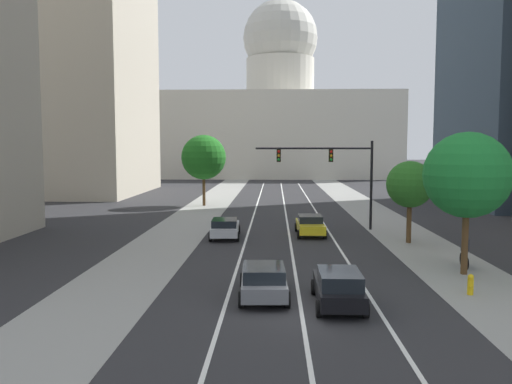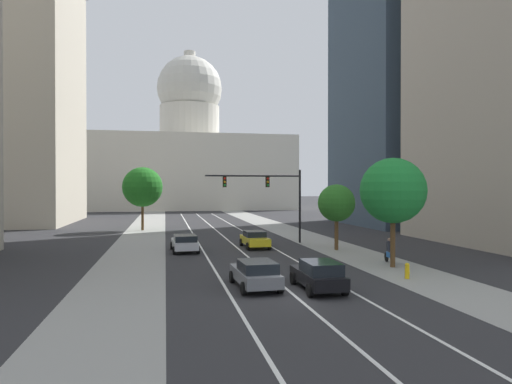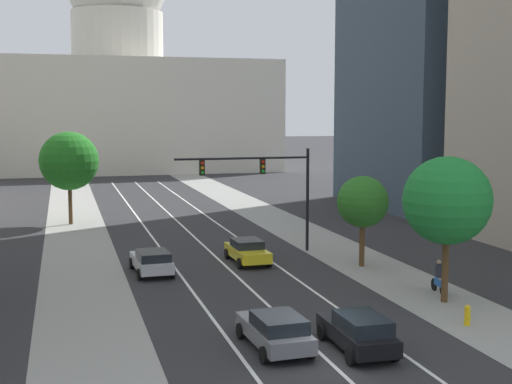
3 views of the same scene
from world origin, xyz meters
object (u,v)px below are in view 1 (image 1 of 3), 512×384
(car_black, at_px, (338,287))
(street_tree_mid_left, at_px, (204,157))
(capitol_building, at_px, (280,119))
(car_yellow, at_px, (310,225))
(cyclist, at_px, (465,251))
(traffic_signal_mast, at_px, (334,166))
(car_gray, at_px, (264,280))
(fire_hydrant, at_px, (471,284))
(street_tree_mid_right, at_px, (410,185))
(car_silver, at_px, (225,227))
(street_tree_near_right, at_px, (467,175))

(car_black, distance_m, street_tree_mid_left, 36.62)
(capitol_building, distance_m, car_yellow, 77.30)
(cyclist, height_order, street_tree_mid_left, street_tree_mid_left)
(car_black, bearing_deg, traffic_signal_mast, -5.34)
(car_gray, relative_size, street_tree_mid_left, 0.59)
(traffic_signal_mast, relative_size, fire_hydrant, 9.78)
(car_gray, xyz_separation_m, fire_hydrant, (8.82, 0.71, -0.30))
(fire_hydrant, bearing_deg, cyclist, 72.79)
(traffic_signal_mast, relative_size, street_tree_mid_right, 1.65)
(car_silver, bearing_deg, car_gray, -170.72)
(car_gray, relative_size, street_tree_mid_right, 0.83)
(street_tree_mid_right, bearing_deg, car_yellow, 155.99)
(car_gray, relative_size, car_silver, 0.99)
(car_yellow, xyz_separation_m, car_black, (-0.00, -16.64, 0.05))
(capitol_building, distance_m, fire_hydrant, 92.32)
(fire_hydrant, bearing_deg, traffic_signal_mast, 102.48)
(car_black, relative_size, street_tree_mid_right, 0.82)
(capitol_building, xyz_separation_m, car_yellow, (1.50, -76.41, -11.56))
(car_black, height_order, traffic_signal_mast, traffic_signal_mast)
(car_black, xyz_separation_m, car_silver, (-5.98, 15.19, -0.05))
(capitol_building, bearing_deg, fire_hydrant, -85.41)
(traffic_signal_mast, bearing_deg, fire_hydrant, -77.52)
(car_yellow, xyz_separation_m, car_silver, (-5.98, -1.45, -0.00))
(car_silver, distance_m, street_tree_near_right, 16.67)
(cyclist, relative_size, street_tree_mid_left, 0.23)
(traffic_signal_mast, bearing_deg, car_gray, -105.25)
(car_black, xyz_separation_m, cyclist, (7.43, 6.93, 0.06))
(capitol_building, relative_size, street_tree_mid_left, 6.31)
(car_gray, bearing_deg, capitol_building, -3.43)
(car_yellow, relative_size, cyclist, 2.61)
(street_tree_mid_right, bearing_deg, cyclist, -80.66)
(car_silver, distance_m, traffic_signal_mast, 9.84)
(street_tree_mid_left, bearing_deg, car_black, -73.76)
(car_gray, height_order, street_tree_mid_left, street_tree_mid_left)
(traffic_signal_mast, relative_size, cyclist, 5.18)
(car_yellow, distance_m, fire_hydrant, 15.96)
(capitol_building, height_order, traffic_signal_mast, capitol_building)
(car_yellow, height_order, cyclist, cyclist)
(fire_hydrant, bearing_deg, street_tree_mid_left, 115.80)
(car_gray, height_order, car_silver, car_gray)
(capitol_building, bearing_deg, car_gray, -90.93)
(fire_hydrant, height_order, street_tree_mid_left, street_tree_mid_left)
(fire_hydrant, relative_size, street_tree_near_right, 0.13)
(car_silver, relative_size, street_tree_mid_left, 0.59)
(traffic_signal_mast, bearing_deg, street_tree_mid_left, 127.81)
(fire_hydrant, relative_size, street_tree_mid_left, 0.12)
(fire_hydrant, bearing_deg, street_tree_near_right, 74.10)
(capitol_building, distance_m, car_gray, 92.71)
(fire_hydrant, height_order, street_tree_near_right, street_tree_near_right)
(car_yellow, xyz_separation_m, cyclist, (7.43, -9.71, 0.11))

